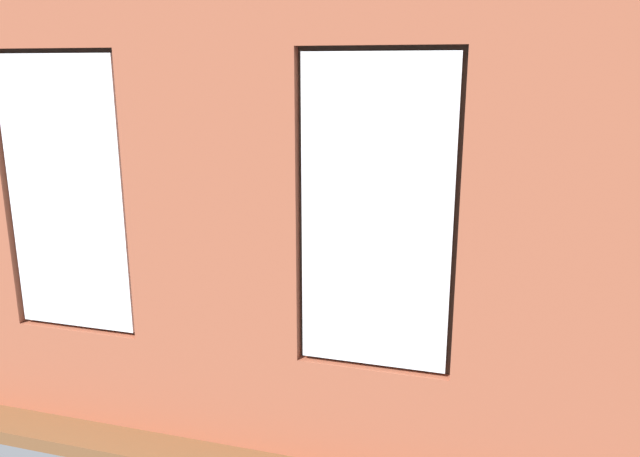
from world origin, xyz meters
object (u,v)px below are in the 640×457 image
Objects in this scene: media_console at (98,253)px; potted_plant_near_tv at (82,232)px; coffee_table at (354,268)px; table_plant_small at (313,253)px; remote_gray at (340,259)px; candle_jar at (361,262)px; potted_plant_corner_near_left at (591,211)px; cup_ceramic at (354,259)px; potted_plant_between_couches at (456,353)px; couch_by_window at (266,354)px; papasan_chair at (315,229)px; potted_plant_mid_room_small at (408,252)px; tv_flatscreen at (94,206)px; couch_left at (593,296)px; potted_plant_foreground_right at (177,210)px; potted_plant_by_left_couch at (542,243)px.

potted_plant_near_tv is at bearing 119.54° from media_console.
table_plant_small is (0.42, 0.12, 0.17)m from coffee_table.
table_plant_small reaches higher than remote_gray.
candle_jar is at bearing 132.56° from coffee_table.
potted_plant_near_tv is (5.30, 2.53, -0.00)m from potted_plant_corner_near_left.
coffee_table is 8.32× the size of remote_gray.
coffee_table is 14.15× the size of cup_ceramic.
potted_plant_corner_near_left is (-1.31, -3.78, 0.28)m from potted_plant_between_couches.
couch_by_window is 19.53× the size of cup_ceramic.
papasan_chair is 1.36m from potted_plant_mid_room_small.
potted_plant_between_couches is 2.46× the size of potted_plant_mid_room_small.
tv_flatscreen is 0.80× the size of potted_plant_corner_near_left.
coffee_table is 0.19m from candle_jar.
remote_gray is at bearing -28.57° from coffee_table.
media_console is at bearing -96.66° from couch_left.
tv_flatscreen is at bearing 11.31° from potted_plant_mid_room_small.
potted_plant_foreground_right is (-0.30, -1.50, 0.24)m from media_console.
tv_flatscreen is 1.12m from potted_plant_near_tv.
potted_plant_mid_room_small is at bearing 161.89° from papasan_chair.
media_console is 1.25m from potted_plant_near_tv.
potted_plant_foreground_right is at bearing -28.77° from cup_ceramic.
tv_flatscreen is 2.22× the size of potted_plant_mid_room_small.
couch_left is 2.57m from remote_gray.
papasan_chair reaches higher than cup_ceramic.
potted_plant_mid_room_small is at bearing -116.77° from coffee_table.
table_plant_small reaches higher than coffee_table.
potted_plant_between_couches reaches higher than potted_plant_foreground_right.
remote_gray is 0.35× the size of potted_plant_mid_room_small.
couch_by_window is 8.67× the size of table_plant_small.
remote_gray is at bearing -139.45° from table_plant_small.
tv_flatscreen is at bearing -60.53° from potted_plant_near_tv.
potted_plant_corner_near_left is at bearing -154.46° from potted_plant_near_tv.
potted_plant_near_tv reaches higher than papasan_chair.
potted_plant_mid_room_small is (-0.88, -1.02, -0.22)m from table_plant_small.
candle_jar is (2.28, 0.06, 0.16)m from couch_left.
tv_flatscreen reaches higher than table_plant_small.
potted_plant_near_tv is at bearing 13.86° from candle_jar.
couch_by_window is at bearing 54.39° from potted_plant_corner_near_left.
potted_plant_by_left_couch is at bearing -169.23° from couch_left.
media_console is at bearing 25.46° from papasan_chair.
candle_jar is at bearing 175.52° from tv_flatscreen.
potted_plant_corner_near_left is at bearing -146.05° from coffee_table.
candle_jar is at bearing -166.14° from potted_plant_near_tv.
potted_plant_foreground_right is at bearing -112.16° from couch_left.
potted_plant_between_couches is at bearing 70.82° from potted_plant_corner_near_left.
potted_plant_near_tv is at bearing 95.79° from potted_plant_foreground_right.
remote_gray is at bearing 51.94° from potted_plant_mid_room_small.
cup_ceramic is at bearing 35.14° from potted_plant_by_left_couch.
table_plant_small is 0.34m from remote_gray.
couch_by_window is at bearing -162.02° from remote_gray.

